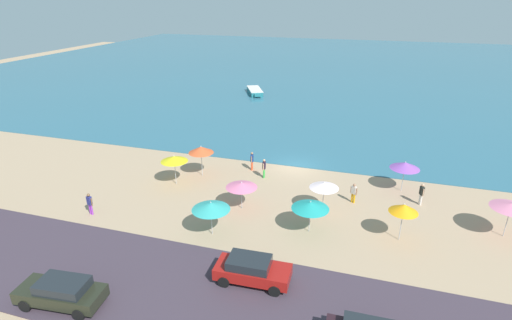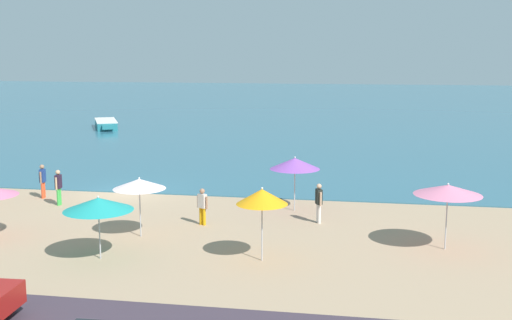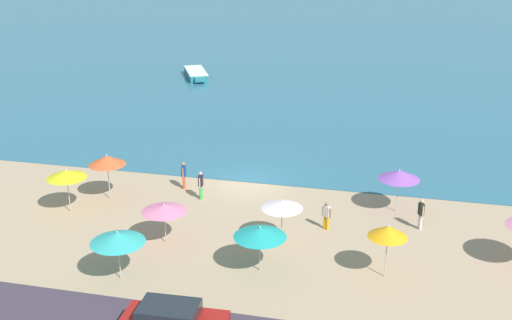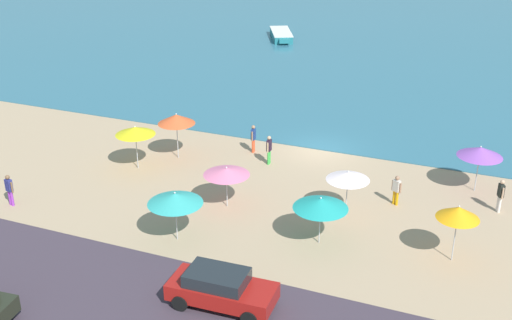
{
  "view_description": "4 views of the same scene",
  "coord_description": "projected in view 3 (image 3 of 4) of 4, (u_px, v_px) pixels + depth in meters",
  "views": [
    {
      "loc": [
        6.32,
        -32.98,
        14.74
      ],
      "look_at": [
        -2.43,
        -4.5,
        2.19
      ],
      "focal_mm": 28.0,
      "sensor_mm": 36.0,
      "label": 1
    },
    {
      "loc": [
        12.25,
        -30.97,
        7.35
      ],
      "look_at": [
        7.06,
        -0.84,
        2.09
      ],
      "focal_mm": 45.0,
      "sensor_mm": 36.0,
      "label": 2
    },
    {
      "loc": [
        8.84,
        -35.95,
        15.46
      ],
      "look_at": [
        0.58,
        -0.53,
        1.76
      ],
      "focal_mm": 45.0,
      "sensor_mm": 36.0,
      "label": 3
    },
    {
      "loc": [
        9.77,
        -34.43,
        15.16
      ],
      "look_at": [
        -1.95,
        -5.51,
        1.29
      ],
      "focal_mm": 45.0,
      "sensor_mm": 36.0,
      "label": 4
    }
  ],
  "objects": [
    {
      "name": "sea",
      "position": [
        342.0,
        36.0,
        90.2
      ],
      "size": [
        150.0,
        110.0,
        0.05
      ],
      "primitive_type": "cube",
      "color": "#2F657B",
      "rests_on": "ground_plane"
    },
    {
      "name": "beach_umbrella_1",
      "position": [
        117.0,
        238.0,
        28.7
      ],
      "size": [
        2.5,
        2.5,
        2.4
      ],
      "color": "#B2B2B7",
      "rests_on": "ground_plane"
    },
    {
      "name": "beach_umbrella_6",
      "position": [
        107.0,
        160.0,
        36.98
      ],
      "size": [
        2.15,
        2.15,
        2.76
      ],
      "color": "#B2B2B7",
      "rests_on": "ground_plane"
    },
    {
      "name": "beach_umbrella_5",
      "position": [
        399.0,
        175.0,
        35.41
      ],
      "size": [
        2.31,
        2.31,
        2.54
      ],
      "color": "#B2B2B7",
      "rests_on": "ground_plane"
    },
    {
      "name": "beach_umbrella_7",
      "position": [
        164.0,
        208.0,
        32.05
      ],
      "size": [
        2.3,
        2.3,
        2.15
      ],
      "color": "#B2B2B7",
      "rests_on": "ground_plane"
    },
    {
      "name": "beach_umbrella_8",
      "position": [
        282.0,
        205.0,
        31.86
      ],
      "size": [
        2.09,
        2.09,
        2.41
      ],
      "color": "#B2B2B7",
      "rests_on": "ground_plane"
    },
    {
      "name": "bather_4",
      "position": [
        421.0,
        212.0,
        33.78
      ],
      "size": [
        0.34,
        0.53,
        1.72
      ],
      "color": "silver",
      "rests_on": "ground_plane"
    },
    {
      "name": "beach_umbrella_3",
      "position": [
        66.0,
        174.0,
        35.38
      ],
      "size": [
        2.22,
        2.22,
        2.55
      ],
      "color": "#B2B2B7",
      "rests_on": "ground_plane"
    },
    {
      "name": "skiff_nearshore",
      "position": [
        196.0,
        74.0,
        66.2
      ],
      "size": [
        3.93,
        5.57,
        0.77
      ],
      "color": "teal",
      "rests_on": "sea"
    },
    {
      "name": "beach_umbrella_2",
      "position": [
        260.0,
        232.0,
        29.39
      ],
      "size": [
        2.47,
        2.47,
        2.3
      ],
      "color": "#B2B2B7",
      "rests_on": "ground_plane"
    },
    {
      "name": "bather_1",
      "position": [
        201.0,
        184.0,
        37.44
      ],
      "size": [
        0.23,
        0.57,
        1.72
      ],
      "color": "green",
      "rests_on": "ground_plane"
    },
    {
      "name": "ground_plane",
      "position": [
        249.0,
        183.0,
        40.09
      ],
      "size": [
        160.0,
        160.0,
        0.0
      ],
      "primitive_type": "plane",
      "color": "tan"
    },
    {
      "name": "beach_umbrella_0",
      "position": [
        388.0,
        231.0,
        28.76
      ],
      "size": [
        1.82,
        1.82,
        2.66
      ],
      "color": "#B2B2B7",
      "rests_on": "ground_plane"
    },
    {
      "name": "bather_0",
      "position": [
        327.0,
        214.0,
        33.78
      ],
      "size": [
        0.52,
        0.36,
        1.58
      ],
      "color": "orange",
      "rests_on": "ground_plane"
    },
    {
      "name": "bather_2",
      "position": [
        184.0,
        174.0,
        38.9
      ],
      "size": [
        0.26,
        0.57,
        1.71
      ],
      "color": "#EA4D28",
      "rests_on": "ground_plane"
    }
  ]
}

